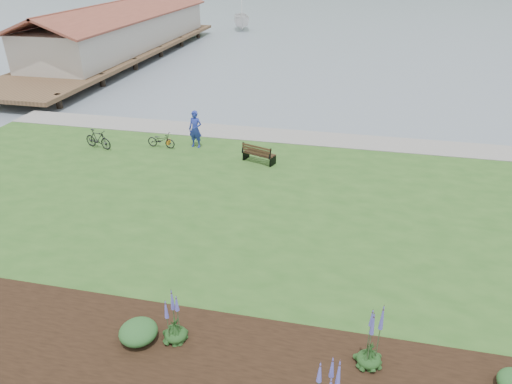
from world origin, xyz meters
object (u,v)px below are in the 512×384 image
park_bench (258,153)px  bicycle_a (161,140)px  sailboat (242,30)px  person (195,126)px

park_bench → bicycle_a: park_bench is taller
park_bench → bicycle_a: 5.53m
bicycle_a → sailboat: (-6.31, 43.64, -0.81)m
person → sailboat: bearing=107.6°
person → bicycle_a: bearing=-158.0°
person → bicycle_a: 1.99m
person → bicycle_a: person is taller
bicycle_a → sailboat: size_ratio=0.06×
sailboat → person: bearing=-95.7°
person → sailboat: size_ratio=0.09×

